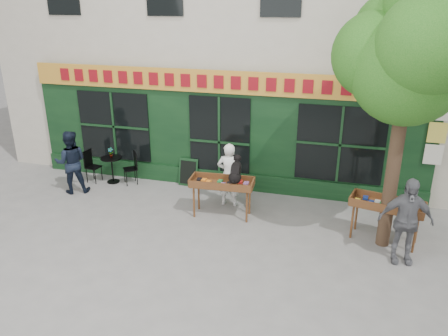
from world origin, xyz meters
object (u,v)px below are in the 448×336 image
at_px(book_cart_center, 222,185).
at_px(man_right, 405,221).
at_px(dog, 236,169).
at_px(bistro_table, 112,165).
at_px(woman, 229,175).
at_px(man_left, 71,162).
at_px(book_cart_right, 387,207).

relative_size(book_cart_center, man_right, 0.84).
xyz_separation_m(dog, bistro_table, (-4.00, 1.22, -0.75)).
xyz_separation_m(dog, man_right, (3.70, -0.89, -0.38)).
relative_size(book_cart_center, bistro_table, 2.02).
relative_size(woman, man_left, 0.95).
height_order(book_cart_center, man_left, man_left).
relative_size(book_cart_center, dog, 2.56).
bearing_deg(woman, book_cart_right, 163.72).
xyz_separation_m(woman, man_left, (-4.35, -0.38, 0.04)).
bearing_deg(woman, man_right, 154.88).
height_order(book_cart_center, woman, woman).
bearing_deg(book_cart_center, woman, 86.24).
height_order(book_cart_right, man_left, man_left).
xyz_separation_m(book_cart_center, book_cart_right, (3.76, -0.19, 0.00)).
distance_m(book_cart_center, man_left, 4.36).
distance_m(dog, bistro_table, 4.24).
bearing_deg(bistro_table, man_left, -127.87).
bearing_deg(woman, book_cart_center, 86.24).
xyz_separation_m(book_cart_right, man_left, (-8.11, 0.45, 0.05)).
bearing_deg(book_cart_center, book_cart_right, -6.58).
height_order(bistro_table, man_left, man_left).
bearing_deg(woman, bistro_table, -11.86).
xyz_separation_m(book_cart_center, man_left, (-4.35, 0.27, 0.05)).
height_order(book_cart_right, bistro_table, book_cart_right).
relative_size(dog, woman, 0.36).
height_order(dog, man_right, man_right).
distance_m(book_cart_center, woman, 0.65).
distance_m(book_cart_center, dog, 0.59).
xyz_separation_m(bistro_table, man_left, (-0.70, -0.90, 0.33)).
bearing_deg(man_right, woman, 151.38).
height_order(book_cart_center, man_right, man_right).
distance_m(book_cart_center, bistro_table, 3.84).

